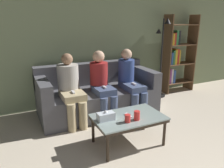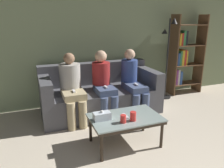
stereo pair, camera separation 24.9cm
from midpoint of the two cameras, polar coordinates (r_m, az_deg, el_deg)
name	(u,v)px [view 1 (the left image)]	position (r m, az deg, el deg)	size (l,w,h in m)	color
wall_back	(86,38)	(4.35, -8.59, 11.71)	(12.00, 0.06, 2.60)	#707F5B
couch	(97,95)	(4.04, -5.68, -2.82)	(2.10, 0.95, 0.86)	#515156
coffee_table	(128,119)	(2.96, 1.90, -9.20)	(0.94, 0.59, 0.41)	#8C9E99
cup_near_left	(128,118)	(2.77, 1.50, -9.01)	(0.07, 0.07, 0.10)	red
cup_near_right	(137,115)	(2.83, 4.00, -8.24)	(0.08, 0.08, 0.12)	red
tissue_box	(106,116)	(2.83, -4.17, -8.45)	(0.22, 0.12, 0.13)	silver
game_remote	(129,116)	(2.94, 1.91, -8.28)	(0.04, 0.15, 0.02)	white
bookshelf	(176,55)	(5.21, 15.03, 7.29)	(0.76, 0.32, 1.75)	brown
standing_lamp	(162,50)	(4.76, 11.56, 8.73)	(0.31, 0.26, 1.68)	black
seated_person_left_end	(70,86)	(3.61, -12.81, -0.60)	(0.35, 0.69, 1.13)	tan
seated_person_mid_left	(101,82)	(3.76, -4.70, 0.45)	(0.31, 0.64, 1.15)	#47567A
seated_person_mid_right	(130,80)	(3.95, 2.85, 1.16)	(0.31, 0.70, 1.14)	#47567A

